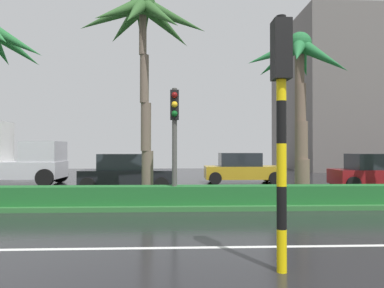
# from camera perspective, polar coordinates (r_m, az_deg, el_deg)

# --- Properties ---
(ground_plane) EXTENTS (90.00, 42.00, 0.10)m
(ground_plane) POSITION_cam_1_polar(r_m,az_deg,el_deg) (14.91, -19.60, -8.49)
(ground_plane) COLOR black
(median_strip) EXTENTS (85.50, 4.00, 0.15)m
(median_strip) POSITION_cam_1_polar(r_m,az_deg,el_deg) (13.95, -20.83, -8.51)
(median_strip) COLOR #2D6B33
(median_strip) RESTS_ON ground_plane
(median_hedge) EXTENTS (76.50, 0.70, 0.60)m
(median_hedge) POSITION_cam_1_polar(r_m,az_deg,el_deg) (12.59, -22.86, -7.64)
(median_hedge) COLOR #1E6028
(median_hedge) RESTS_ON median_strip
(palm_tree_centre) EXTENTS (4.82, 4.55, 7.51)m
(palm_tree_centre) POSITION_cam_1_polar(r_m,az_deg,el_deg) (13.67, -7.89, 17.77)
(palm_tree_centre) COLOR brown
(palm_tree_centre) RESTS_ON median_strip
(palm_tree_centre_right) EXTENTS (4.06, 3.86, 6.26)m
(palm_tree_centre_right) POSITION_cam_1_polar(r_m,az_deg,el_deg) (14.39, 16.85, 11.19)
(palm_tree_centre_right) COLOR brown
(palm_tree_centre_right) RESTS_ON median_strip
(traffic_signal_median_right) EXTENTS (0.28, 0.43, 3.80)m
(traffic_signal_median_right) POSITION_cam_1_polar(r_m,az_deg,el_deg) (11.61, -2.81, 3.16)
(traffic_signal_median_right) COLOR #4C4C47
(traffic_signal_median_right) RESTS_ON median_strip
(traffic_signal_foreground) EXTENTS (0.28, 0.43, 4.12)m
(traffic_signal_foreground) POSITION_cam_1_polar(r_m,az_deg,el_deg) (5.97, 14.05, 7.49)
(traffic_signal_foreground) COLOR yellow
(traffic_signal_foreground) RESTS_ON ground_plane
(box_truck_lead) EXTENTS (6.40, 2.64, 3.46)m
(box_truck_lead) POSITION_cam_1_polar(r_m,az_deg,el_deg) (22.03, -28.23, -1.75)
(box_truck_lead) COLOR silver
(box_truck_lead) RESTS_ON ground_plane
(car_in_traffic_second) EXTENTS (4.30, 2.02, 1.72)m
(car_in_traffic_second) POSITION_cam_1_polar(r_m,az_deg,el_deg) (17.24, -10.45, -4.54)
(car_in_traffic_second) COLOR black
(car_in_traffic_second) RESTS_ON ground_plane
(car_in_traffic_third) EXTENTS (4.30, 2.02, 1.72)m
(car_in_traffic_third) POSITION_cam_1_polar(r_m,az_deg,el_deg) (20.69, 7.92, -3.90)
(car_in_traffic_third) COLOR #B28C1E
(car_in_traffic_third) RESTS_ON ground_plane
(car_in_traffic_fourth) EXTENTS (4.30, 2.02, 1.72)m
(car_in_traffic_fourth) POSITION_cam_1_polar(r_m,az_deg,el_deg) (19.55, 27.44, -4.01)
(car_in_traffic_fourth) COLOR maroon
(car_in_traffic_fourth) RESTS_ON ground_plane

